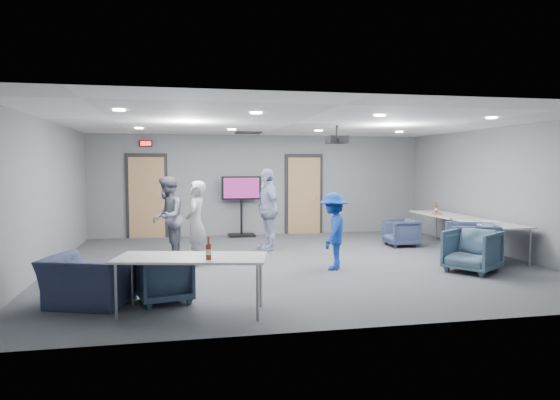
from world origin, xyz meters
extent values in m
plane|color=#393C41|center=(0.00, 0.00, 0.00)|extent=(9.00, 9.00, 0.00)
plane|color=white|center=(0.00, 0.00, 2.70)|extent=(9.00, 9.00, 0.00)
cube|color=slate|center=(0.00, 4.00, 1.35)|extent=(9.00, 0.02, 2.70)
cube|color=slate|center=(0.00, -4.00, 1.35)|extent=(9.00, 0.02, 2.70)
cube|color=slate|center=(-4.50, 0.00, 1.35)|extent=(0.02, 8.00, 2.70)
cube|color=slate|center=(4.50, 0.00, 1.35)|extent=(0.02, 8.00, 2.70)
cube|color=black|center=(-3.00, 3.97, 1.08)|extent=(1.06, 0.06, 2.24)
cube|color=#A97C52|center=(-3.00, 3.93, 1.05)|extent=(0.90, 0.05, 2.10)
cylinder|color=#94969C|center=(-2.65, 3.88, 1.00)|extent=(0.04, 0.10, 0.04)
cube|color=black|center=(1.20, 3.97, 1.08)|extent=(1.06, 0.06, 2.24)
cube|color=#A97C52|center=(1.20, 3.93, 1.05)|extent=(0.90, 0.05, 2.10)
cylinder|color=#94969C|center=(1.55, 3.88, 1.00)|extent=(0.04, 0.10, 0.04)
cube|color=black|center=(-3.00, 3.94, 2.45)|extent=(0.32, 0.06, 0.16)
cube|color=#FF0C0C|center=(-3.00, 3.90, 2.45)|extent=(0.26, 0.02, 0.11)
cube|color=black|center=(-0.50, 2.80, 2.69)|extent=(0.60, 0.60, 0.03)
cylinder|color=white|center=(-3.00, -1.80, 2.69)|extent=(0.18, 0.18, 0.02)
cylinder|color=white|center=(-3.00, 1.80, 2.69)|extent=(0.18, 0.18, 0.02)
cylinder|color=white|center=(-1.00, -1.80, 2.69)|extent=(0.18, 0.18, 0.02)
cylinder|color=white|center=(-1.00, 1.80, 2.69)|extent=(0.18, 0.18, 0.02)
cylinder|color=white|center=(1.00, -1.80, 2.69)|extent=(0.18, 0.18, 0.02)
cylinder|color=white|center=(1.00, 1.80, 2.69)|extent=(0.18, 0.18, 0.02)
cylinder|color=white|center=(3.00, -1.80, 2.69)|extent=(0.18, 0.18, 0.02)
cylinder|color=white|center=(3.00, 1.80, 2.69)|extent=(0.18, 0.18, 0.02)
imported|color=#9FA29F|center=(-1.86, 0.12, 0.80)|extent=(0.51, 0.66, 1.60)
imported|color=#545765|center=(-2.41, 0.95, 0.84)|extent=(0.73, 0.88, 1.67)
imported|color=#9FA8CC|center=(-0.25, 1.52, 0.91)|extent=(0.64, 1.13, 1.82)
imported|color=#183A9C|center=(0.56, -0.77, 0.70)|extent=(0.88, 1.04, 1.40)
imported|color=#333B58|center=(2.90, 1.40, 0.32)|extent=(0.70, 0.68, 0.63)
imported|color=#3C4867|center=(3.35, -0.77, 0.39)|extent=(1.09, 1.07, 0.79)
imported|color=#384E61|center=(2.90, -1.49, 0.38)|extent=(1.13, 1.13, 0.75)
imported|color=#394B62|center=(-2.38, -2.40, 0.32)|extent=(0.83, 0.85, 0.64)
imported|color=#323A57|center=(-3.37, -2.40, 0.34)|extent=(1.29, 1.21, 0.68)
cube|color=#AFB2B4|center=(4.00, 1.47, 0.71)|extent=(0.80, 1.92, 0.03)
cylinder|color=#94969C|center=(3.68, 2.35, 0.35)|extent=(0.04, 0.04, 0.70)
cylinder|color=#94969C|center=(3.68, 0.58, 0.35)|extent=(0.04, 0.04, 0.70)
cylinder|color=#94969C|center=(4.32, 2.35, 0.35)|extent=(0.04, 0.04, 0.70)
cylinder|color=#94969C|center=(4.32, 0.58, 0.35)|extent=(0.04, 0.04, 0.70)
cube|color=#AFB2B4|center=(4.00, -0.43, 0.71)|extent=(0.72, 1.73, 0.03)
cylinder|color=#94969C|center=(3.72, 0.35, 0.35)|extent=(0.04, 0.04, 0.70)
cylinder|color=#94969C|center=(3.72, -1.22, 0.35)|extent=(0.04, 0.04, 0.70)
cylinder|color=#94969C|center=(4.28, 0.35, 0.35)|extent=(0.04, 0.04, 0.70)
cylinder|color=#94969C|center=(4.28, -1.22, 0.35)|extent=(0.04, 0.04, 0.70)
cube|color=#AFB2B4|center=(-2.02, -3.00, 0.71)|extent=(2.02, 1.18, 0.03)
cylinder|color=#94969C|center=(-1.11, -2.88, 0.35)|extent=(0.04, 0.04, 0.70)
cylinder|color=#94969C|center=(-2.80, -2.51, 0.35)|extent=(0.04, 0.04, 0.70)
cylinder|color=#94969C|center=(-1.25, -3.49, 0.35)|extent=(0.04, 0.04, 0.70)
cylinder|color=#94969C|center=(-2.94, -3.12, 0.35)|extent=(0.04, 0.04, 0.70)
cylinder|color=#622610|center=(-1.82, -3.25, 0.83)|extent=(0.07, 0.07, 0.19)
cylinder|color=#622610|center=(-1.82, -3.25, 0.97)|extent=(0.03, 0.03, 0.09)
cylinder|color=beige|center=(-1.82, -3.25, 0.83)|extent=(0.07, 0.07, 0.06)
cylinder|color=#622610|center=(3.98, 1.75, 0.82)|extent=(0.06, 0.06, 0.18)
cylinder|color=#622610|center=(3.98, 1.75, 0.95)|extent=(0.02, 0.02, 0.08)
cylinder|color=beige|center=(3.98, 1.75, 0.82)|extent=(0.07, 0.07, 0.06)
cube|color=#D04434|center=(3.77, 1.33, 0.75)|extent=(0.21, 0.14, 0.05)
cube|color=white|center=(3.90, -0.60, 0.76)|extent=(0.28, 0.22, 0.05)
cube|color=black|center=(-0.56, 3.75, 0.03)|extent=(0.70, 0.50, 0.06)
cylinder|color=black|center=(-0.56, 3.75, 0.65)|extent=(0.06, 0.06, 1.19)
cube|color=black|center=(-0.56, 3.75, 1.29)|extent=(1.04, 0.07, 0.62)
cube|color=#6E1856|center=(-0.56, 3.70, 1.29)|extent=(0.94, 0.01, 0.54)
cylinder|color=black|center=(0.95, 0.25, 2.58)|extent=(0.04, 0.04, 0.22)
cube|color=black|center=(0.95, 0.25, 2.40)|extent=(0.39, 0.34, 0.15)
cylinder|color=black|center=(0.95, 0.07, 2.40)|extent=(0.08, 0.06, 0.08)
camera|label=1|loc=(-2.15, -9.38, 1.89)|focal=32.00mm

